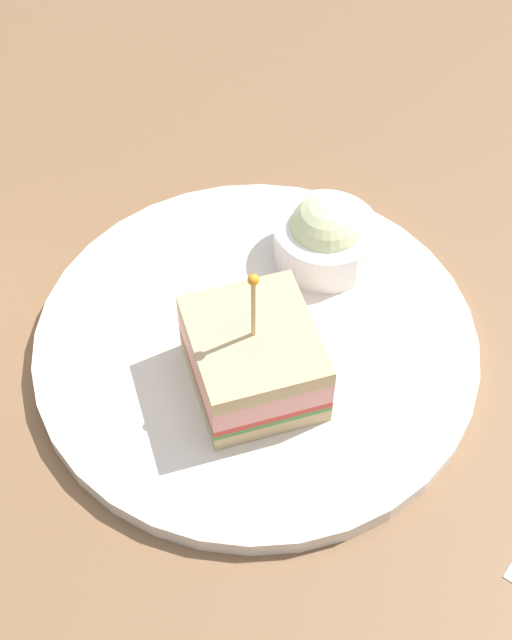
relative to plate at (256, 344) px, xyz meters
The scene contains 4 objects.
ground_plane 1.66cm from the plate, ahead, with size 115.69×115.69×2.00cm, color brown.
plate is the anchor object (origin of this frame).
sandwich_half_center 4.77cm from the plate, 145.33° to the left, with size 10.20×9.55×10.44cm.
coleslaw_bowl 9.37cm from the plate, 65.52° to the right, with size 7.36×7.36×5.30cm.
Camera 1 is at (-31.69, 19.98, 50.78)cm, focal length 51.95 mm.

